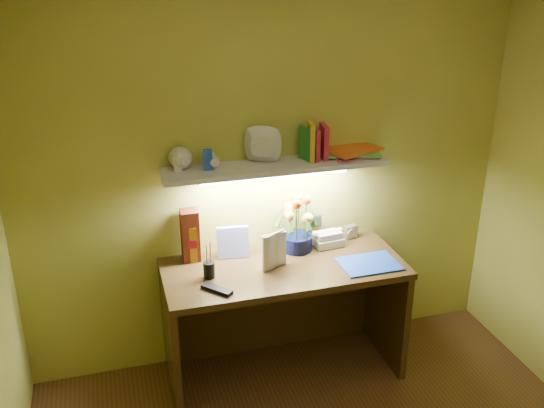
# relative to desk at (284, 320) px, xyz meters

# --- Properties ---
(desk) EXTENTS (1.40, 0.60, 0.75)m
(desk) POSITION_rel_desk_xyz_m (0.00, 0.00, 0.00)
(desk) COLOR #34200E
(desk) RESTS_ON ground
(flower_bouquet) EXTENTS (0.22, 0.22, 0.33)m
(flower_bouquet) POSITION_rel_desk_xyz_m (0.14, 0.18, 0.54)
(flower_bouquet) COLOR #060D37
(flower_bouquet) RESTS_ON desk
(telephone) EXTENTS (0.19, 0.15, 0.11)m
(telephone) POSITION_rel_desk_xyz_m (0.34, 0.18, 0.43)
(telephone) COLOR white
(telephone) RESTS_ON desk
(desk_clock) EXTENTS (0.09, 0.06, 0.08)m
(desk_clock) POSITION_rel_desk_xyz_m (0.51, 0.24, 0.42)
(desk_clock) COLOR #BBBABF
(desk_clock) RESTS_ON desk
(whisky_bottle) EXTENTS (0.09, 0.09, 0.29)m
(whisky_bottle) POSITION_rel_desk_xyz_m (-0.51, 0.21, 0.52)
(whisky_bottle) COLOR #A36505
(whisky_bottle) RESTS_ON desk
(whisky_box) EXTENTS (0.10, 0.10, 0.31)m
(whisky_box) POSITION_rel_desk_xyz_m (-0.50, 0.23, 0.53)
(whisky_box) COLOR #501B0C
(whisky_box) RESTS_ON desk
(pen_cup) EXTENTS (0.08, 0.08, 0.16)m
(pen_cup) POSITION_rel_desk_xyz_m (-0.44, -0.01, 0.45)
(pen_cup) COLOR black
(pen_cup) RESTS_ON desk
(art_card) EXTENTS (0.19, 0.06, 0.19)m
(art_card) POSITION_rel_desk_xyz_m (-0.26, 0.20, 0.47)
(art_card) COLOR white
(art_card) RESTS_ON desk
(tv_remote) EXTENTS (0.16, 0.17, 0.02)m
(tv_remote) POSITION_rel_desk_xyz_m (-0.43, -0.17, 0.39)
(tv_remote) COLOR black
(tv_remote) RESTS_ON desk
(blue_folder) EXTENTS (0.34, 0.25, 0.01)m
(blue_folder) POSITION_rel_desk_xyz_m (0.48, -0.12, 0.38)
(blue_folder) COLOR blue
(blue_folder) RESTS_ON desk
(desk_book_a) EXTENTS (0.16, 0.09, 0.22)m
(desk_book_a) POSITION_rel_desk_xyz_m (-0.14, -0.04, 0.49)
(desk_book_a) COLOR beige
(desk_book_a) RESTS_ON desk
(desk_book_b) EXTENTS (0.16, 0.04, 0.21)m
(desk_book_b) POSITION_rel_desk_xyz_m (-0.13, -0.01, 0.48)
(desk_book_b) COLOR silver
(desk_book_b) RESTS_ON desk
(wall_shelf) EXTENTS (1.32, 0.34, 0.25)m
(wall_shelf) POSITION_rel_desk_xyz_m (0.03, 0.18, 0.96)
(wall_shelf) COLOR silver
(wall_shelf) RESTS_ON ground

